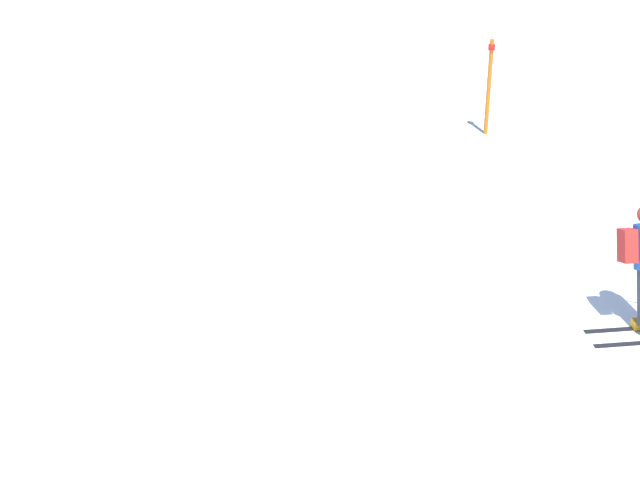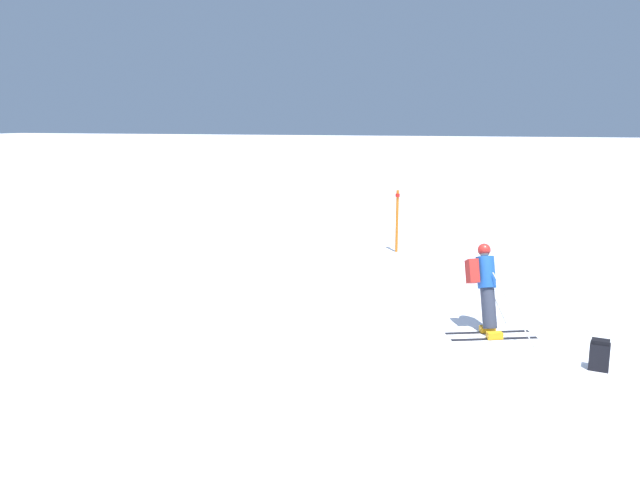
{
  "view_description": "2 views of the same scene",
  "coord_description": "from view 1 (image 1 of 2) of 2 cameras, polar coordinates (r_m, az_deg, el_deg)",
  "views": [
    {
      "loc": [
        -12.23,
        0.89,
        7.4
      ],
      "look_at": [
        -0.06,
        4.32,
        1.1
      ],
      "focal_mm": 60.0,
      "sensor_mm": 36.0,
      "label": 1
    },
    {
      "loc": [
        -10.87,
        -0.34,
        3.91
      ],
      "look_at": [
        1.05,
        3.48,
        1.5
      ],
      "focal_mm": 35.0,
      "sensor_mm": 36.0,
      "label": 2
    }
  ],
  "objects": [
    {
      "name": "trail_marker",
      "position": [
        20.74,
        9.01,
        8.29
      ],
      "size": [
        0.13,
        0.13,
        1.87
      ],
      "color": "orange",
      "rests_on": "ground"
    }
  ]
}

